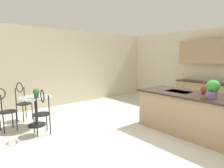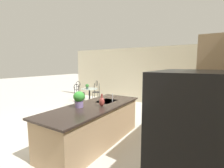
{
  "view_description": "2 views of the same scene",
  "coord_description": "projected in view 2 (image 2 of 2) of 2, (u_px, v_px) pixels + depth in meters",
  "views": [
    {
      "loc": [
        2.22,
        -3.24,
        1.74
      ],
      "look_at": [
        -1.11,
        -0.5,
        1.13
      ],
      "focal_mm": 30.89,
      "sensor_mm": 36.0,
      "label": 1
    },
    {
      "loc": [
        3.25,
        3.18,
        1.89
      ],
      "look_at": [
        -1.72,
        0.11,
        1.17
      ],
      "focal_mm": 25.9,
      "sensor_mm": 36.0,
      "label": 2
    }
  ],
  "objects": [
    {
      "name": "chair_near_window",
      "position": [
        80.0,
        91.0,
        8.11
      ],
      "size": [
        0.42,
        0.5,
        1.04
      ],
      "color": "black",
      "rests_on": "ground"
    },
    {
      "name": "bistro_table",
      "position": [
        90.0,
        95.0,
        7.71
      ],
      "size": [
        0.8,
        0.8,
        0.74
      ],
      "color": "black",
      "rests_on": "ground"
    },
    {
      "name": "chair_by_island",
      "position": [
        78.0,
        94.0,
        7.16
      ],
      "size": [
        0.5,
        0.42,
        1.04
      ],
      "color": "black",
      "rests_on": "ground"
    },
    {
      "name": "back_counter_run",
      "position": [
        209.0,
        134.0,
        3.24
      ],
      "size": [
        2.44,
        0.64,
        1.52
      ],
      "color": "tan",
      "rests_on": "ground"
    },
    {
      "name": "potted_plant_counter_near",
      "position": [
        79.0,
        98.0,
        3.64
      ],
      "size": [
        0.26,
        0.26,
        0.37
      ],
      "color": "#7A669E",
      "rests_on": "kitchen_island"
    },
    {
      "name": "kitchen_island",
      "position": [
        94.0,
        124.0,
        3.88
      ],
      "size": [
        2.8,
        1.06,
        0.92
      ],
      "color": "tan",
      "rests_on": "ground"
    },
    {
      "name": "chair_toward_desk",
      "position": [
        96.0,
        90.0,
        8.35
      ],
      "size": [
        0.52,
        0.49,
        1.04
      ],
      "color": "black",
      "rests_on": "ground"
    },
    {
      "name": "sink_faucet",
      "position": [
        112.0,
        98.0,
        4.18
      ],
      "size": [
        0.02,
        0.02,
        0.22
      ],
      "primitive_type": "cylinder",
      "color": "#B2B5BA",
      "rests_on": "kitchen_island"
    },
    {
      "name": "wall_left_window",
      "position": [
        137.0,
        75.0,
        8.07
      ],
      "size": [
        0.12,
        7.8,
        2.7
      ],
      "primitive_type": "cube",
      "color": "beige",
      "rests_on": "ground"
    },
    {
      "name": "vase_on_counter",
      "position": [
        102.0,
        102.0,
        3.75
      ],
      "size": [
        0.13,
        0.13,
        0.29
      ],
      "color": "#993D38",
      "rests_on": "kitchen_island"
    },
    {
      "name": "ground_plane",
      "position": [
        77.0,
        130.0,
        4.64
      ],
      "size": [
        40.0,
        40.0,
        0.0
      ],
      "primitive_type": "plane",
      "color": "beige"
    },
    {
      "name": "potted_plant_on_table",
      "position": [
        87.0,
        86.0,
        7.54
      ],
      "size": [
        0.17,
        0.17,
        0.23
      ],
      "color": "#385147",
      "rests_on": "bistro_table"
    },
    {
      "name": "upper_cabinet_run",
      "position": [
        212.0,
        64.0,
        3.08
      ],
      "size": [
        2.4,
        0.36,
        0.76
      ],
      "color": "tan",
      "rests_on": "back_counter_run"
    }
  ]
}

